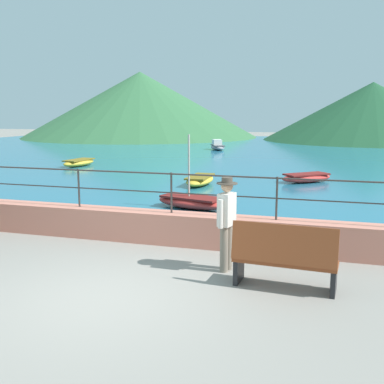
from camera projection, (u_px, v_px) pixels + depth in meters
The scene contains 13 objects.
ground_plane at pixel (105, 297), 7.39m from camera, with size 120.00×120.00×0.00m, color gray.
promenade_wall at pixel (172, 228), 10.35m from camera, with size 20.00×0.56×0.70m, color tan.
railing at pixel (171, 184), 10.18m from camera, with size 18.44×0.04×0.90m.
lake_water at pixel (281, 154), 31.75m from camera, with size 64.00×44.32×0.06m, color #236B89.
hill_main at pixel (140, 105), 52.65m from camera, with size 26.55×26.55×7.31m, color #33663D.
hill_secondary at pixel (372, 112), 45.81m from camera, with size 21.34×21.34×5.76m, color #1E4C2D.
bench_far at pixel (284, 257), 7.61m from camera, with size 1.73×0.66×1.13m.
person_walking at pixel (227, 219), 8.47m from camera, with size 0.38×0.56×1.75m.
boat_0 at pixel (217, 146), 34.97m from camera, with size 1.82×2.46×0.76m.
boat_2 at pixel (79, 162), 24.55m from camera, with size 1.15×2.39×0.36m.
boat_3 at pixel (306, 177), 18.94m from camera, with size 2.33×2.18×0.36m.
boat_4 at pixel (192, 201), 13.85m from camera, with size 2.45×1.47×2.19m.
boat_6 at pixel (200, 180), 18.26m from camera, with size 0.91×2.31×0.36m.
Camera 1 is at (3.35, -6.29, 2.92)m, focal length 43.45 mm.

